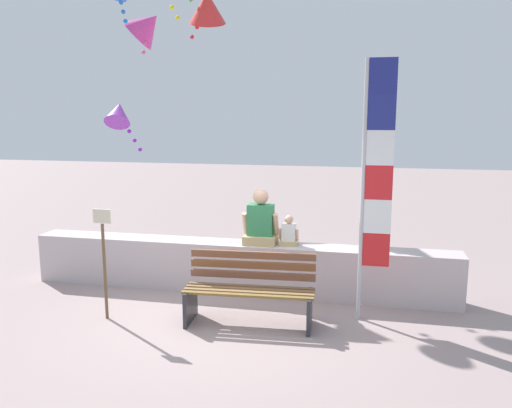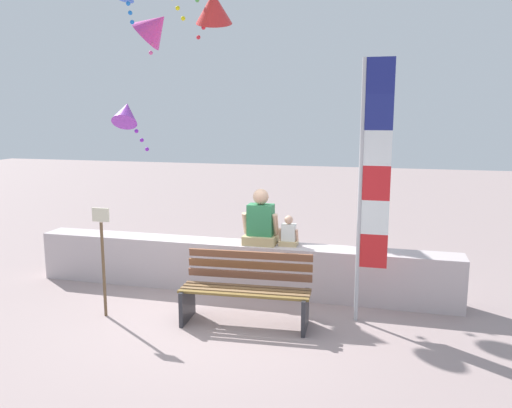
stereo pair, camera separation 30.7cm
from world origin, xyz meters
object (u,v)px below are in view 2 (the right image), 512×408
person_child (289,234)px  flag_banner (371,177)px  kite_red (214,8)px  park_bench (246,291)px  sign_post (103,254)px  kite_magenta (155,27)px  person_adult (261,222)px  kite_purple (126,113)px

person_child → flag_banner: flag_banner is taller
kite_red → flag_banner: bearing=-45.9°
park_bench → kite_red: (-1.66, 3.67, 4.23)m
sign_post → person_child: bearing=33.1°
kite_magenta → person_child: bearing=-38.9°
person_child → flag_banner: (1.16, -0.73, 0.97)m
person_adult → flag_banner: bearing=-24.7°
person_child → kite_red: 4.91m
person_adult → sign_post: person_adult is taller
park_bench → sign_post: sign_post is taller
flag_banner → sign_post: flag_banner is taller
person_child → park_bench: bearing=-105.8°
sign_post → kite_red: bearing=87.0°
kite_purple → kite_red: kite_red is taller
kite_red → person_child: bearing=-51.7°
sign_post → kite_magenta: bearing=105.0°
person_child → kite_red: bearing=128.3°
kite_purple → sign_post: kite_purple is taller
flag_banner → kite_red: 5.30m
flag_banner → sign_post: bearing=-168.2°
park_bench → kite_magenta: kite_magenta is taller
person_child → kite_magenta: 5.45m
kite_purple → kite_red: (1.75, 0.36, 1.98)m
person_adult → person_child: person_adult is taller
person_child → sign_post: (-2.19, -1.43, -0.07)m
kite_red → kite_purple: bearing=-168.4°
kite_magenta → sign_post: size_ratio=0.71×
flag_banner → kite_magenta: size_ratio=3.20×
flag_banner → kite_magenta: (-4.45, 3.38, 2.49)m
person_adult → kite_red: 4.64m
person_adult → person_child: 0.45m
park_bench → kite_red: kite_red is taller
flag_banner → kite_purple: bearing=149.5°
flag_banner → kite_magenta: 6.12m
person_adult → sign_post: size_ratio=0.56×
flag_banner → sign_post: 3.58m
sign_post → flag_banner: bearing=11.8°
kite_red → person_adult: bearing=-58.2°
person_child → kite_purple: bearing=149.9°
park_bench → kite_purple: (-3.41, 3.31, 2.25)m
flag_banner → person_adult: bearing=155.3°
park_bench → kite_magenta: (-2.96, 3.80, 3.96)m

